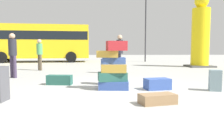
% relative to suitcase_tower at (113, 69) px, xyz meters
% --- Properties ---
extents(ground_plane, '(80.00, 80.00, 0.00)m').
position_rel_suitcase_tower_xyz_m(ground_plane, '(0.04, -0.23, -0.54)').
color(ground_plane, '#9E9E99').
extents(suitcase_tower, '(0.88, 0.58, 1.29)m').
position_rel_suitcase_tower_xyz_m(suitcase_tower, '(0.00, 0.00, 0.00)').
color(suitcase_tower, '#334F99').
rests_on(suitcase_tower, ground).
extents(suitcase_teal_foreground_near, '(0.78, 0.39, 0.29)m').
position_rel_suitcase_tower_xyz_m(suitcase_teal_foreground_near, '(-1.59, 0.88, -0.39)').
color(suitcase_teal_foreground_near, '#26594C').
rests_on(suitcase_teal_foreground_near, ground).
extents(suitcase_navy_white_trunk, '(0.72, 0.54, 0.29)m').
position_rel_suitcase_tower_xyz_m(suitcase_navy_white_trunk, '(1.19, -0.07, -0.39)').
color(suitcase_navy_white_trunk, '#334F99').
rests_on(suitcase_navy_white_trunk, ground).
extents(suitcase_slate_right_side, '(0.35, 0.36, 0.55)m').
position_rel_suitcase_tower_xyz_m(suitcase_slate_right_side, '(2.63, -0.36, -0.26)').
color(suitcase_slate_right_side, gray).
rests_on(suitcase_slate_right_side, ground).
extents(suitcase_charcoal_behind_tower, '(0.23, 0.41, 0.72)m').
position_rel_suitcase_tower_xyz_m(suitcase_charcoal_behind_tower, '(-2.40, -1.30, -0.18)').
color(suitcase_charcoal_behind_tower, '#4C4C51').
rests_on(suitcase_charcoal_behind_tower, ground).
extents(suitcase_navy_left_side, '(0.27, 0.38, 0.78)m').
position_rel_suitcase_tower_xyz_m(suitcase_navy_left_side, '(-0.20, 0.89, -0.15)').
color(suitcase_navy_left_side, '#334F99').
rests_on(suitcase_navy_left_side, ground).
extents(suitcase_brown_foreground_far, '(0.77, 0.52, 0.20)m').
position_rel_suitcase_tower_xyz_m(suitcase_brown_foreground_far, '(0.78, -1.68, -0.44)').
color(suitcase_brown_foreground_far, olive).
rests_on(suitcase_brown_foreground_far, ground).
extents(person_bearded_onlooker, '(0.30, 0.34, 1.72)m').
position_rel_suitcase_tower_xyz_m(person_bearded_onlooker, '(0.51, 3.99, 0.50)').
color(person_bearded_onlooker, black).
rests_on(person_bearded_onlooker, ground).
extents(person_tourist_with_camera, '(0.30, 0.30, 1.60)m').
position_rel_suitcase_tower_xyz_m(person_tourist_with_camera, '(-3.47, 5.76, 0.42)').
color(person_tourist_with_camera, brown).
rests_on(person_tourist_with_camera, ground).
extents(person_passerby_in_red, '(0.30, 0.30, 1.68)m').
position_rel_suitcase_tower_xyz_m(person_passerby_in_red, '(-3.65, 2.68, 0.47)').
color(person_passerby_in_red, '#3F334C').
rests_on(person_passerby_in_red, ground).
extents(yellow_dummy_statue, '(1.50, 1.50, 4.40)m').
position_rel_suitcase_tower_xyz_m(yellow_dummy_statue, '(5.79, 7.64, 1.43)').
color(yellow_dummy_statue, yellow).
rests_on(yellow_dummy_statue, ground).
extents(parked_bus, '(8.63, 3.42, 3.15)m').
position_rel_suitcase_tower_xyz_m(parked_bus, '(-5.66, 13.85, 1.30)').
color(parked_bus, yellow).
rests_on(parked_bus, ground).
extents(lamp_post, '(0.36, 0.36, 6.79)m').
position_rel_suitcase_tower_xyz_m(lamp_post, '(3.61, 13.81, 3.83)').
color(lamp_post, '#333338').
rests_on(lamp_post, ground).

